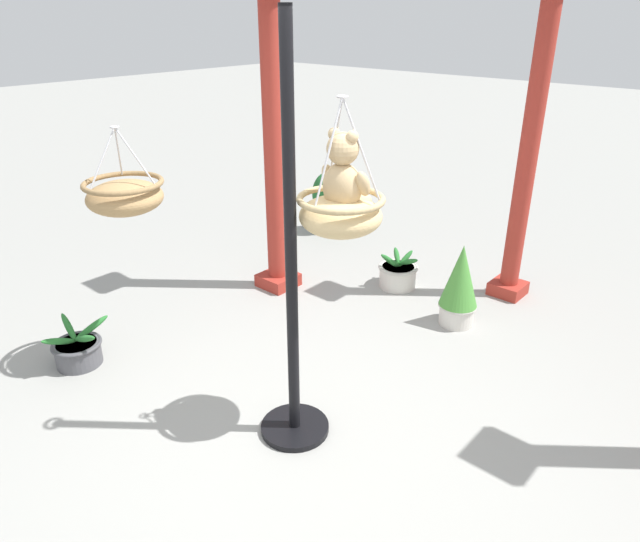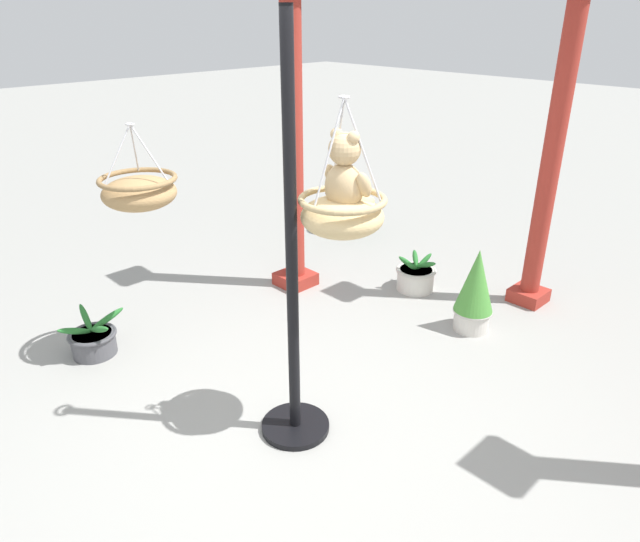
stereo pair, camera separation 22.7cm
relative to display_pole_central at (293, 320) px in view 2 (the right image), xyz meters
The scene contains 11 objects.
ground_plane 0.82m from the display_pole_central, 10.50° to the right, with size 40.00×40.00×0.00m, color gray.
display_pole_central is the anchor object (origin of this frame).
hanging_basket_with_teddy 0.70m from the display_pole_central, 59.04° to the left, with size 0.50×0.50×0.76m.
teddy_bear 0.90m from the display_pole_central, 61.16° to the left, with size 0.31×0.29×0.46m.
hanging_basket_left_high 1.51m from the display_pole_central, behind, with size 0.54×0.54×0.59m.
greenhouse_pillar_left 2.81m from the display_pole_central, 86.14° to the left, with size 0.32×0.32×2.77m.
greenhouse_pillar_right 2.21m from the display_pole_central, 138.00° to the left, with size 0.35×0.35×2.77m.
potted_plant_fern_front 2.40m from the display_pole_central, 107.71° to the left, with size 0.41×0.39×0.36m.
potted_plant_flowering_red 1.98m from the display_pole_central, 87.14° to the left, with size 0.33×0.33×0.73m.
potted_plant_tall_leafy 3.67m from the display_pole_central, 127.47° to the left, with size 0.35×0.35×0.73m.
potted_plant_bushy_green 1.97m from the display_pole_central, 162.99° to the right, with size 0.55×0.55×0.35m.
Camera 2 is at (2.09, -1.92, 2.49)m, focal length 32.09 mm.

